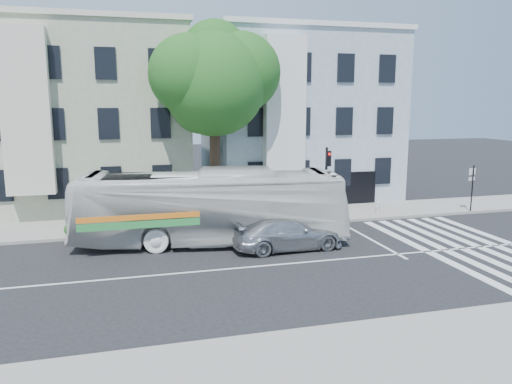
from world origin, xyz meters
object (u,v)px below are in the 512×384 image
object	(u,v)px
traffic_signal	(327,174)
sedan	(287,233)
bus	(211,207)
fire_hydrant	(378,207)

from	to	relation	value
traffic_signal	sedan	bearing A→B (deg)	-117.64
sedan	traffic_signal	xyz separation A→B (m)	(3.77, 4.45, 1.94)
sedan	traffic_signal	world-z (taller)	traffic_signal
sedan	traffic_signal	distance (m)	6.15
bus	fire_hydrant	xyz separation A→B (m)	(10.48, 3.30, -1.25)
bus	traffic_signal	distance (m)	7.47
bus	sedan	size ratio (longest dim) A/B	2.49
sedan	fire_hydrant	world-z (taller)	sedan
fire_hydrant	traffic_signal	bearing A→B (deg)	-169.26
traffic_signal	fire_hydrant	size ratio (longest dim) A/B	5.96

